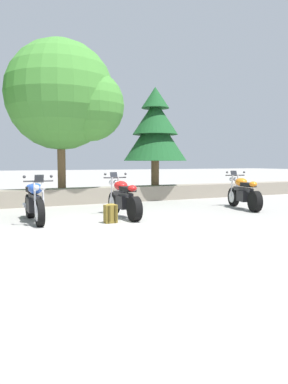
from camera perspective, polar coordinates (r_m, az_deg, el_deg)
The scene contains 8 objects.
ground_plane at distance 8.04m, azimuth -7.49°, elevation -5.71°, with size 120.00×120.00×0.00m, color gray.
stone_wall at distance 12.61m, azimuth -14.34°, elevation -0.76°, with size 36.00×0.80×0.55m, color gray.
motorcycle_blue_near_left at distance 9.12m, azimuth -17.03°, elevation -1.56°, with size 0.67×2.06×1.18m.
motorcycle_red_centre at distance 9.48m, azimuth -3.31°, elevation -1.12°, with size 0.67×2.06×1.18m.
motorcycle_orange_far_right at distance 11.63m, azimuth 15.55°, elevation -0.20°, with size 0.83×2.03×1.18m.
rider_backpack at distance 8.64m, azimuth -5.37°, elevation -3.33°, with size 0.31×0.28×0.47m.
leafy_tree_mid_left at distance 13.03m, azimuth -12.26°, elevation 14.47°, with size 3.94×3.75×5.09m.
pine_tree_mid_right at distance 14.15m, azimuth 1.80°, elevation 9.85°, with size 2.46×2.46×3.81m.
Camera 1 is at (-2.46, -7.52, 1.45)m, focal length 33.50 mm.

